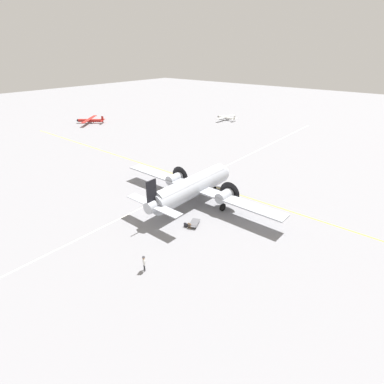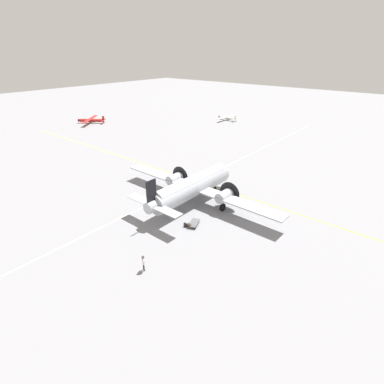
# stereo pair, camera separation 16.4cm
# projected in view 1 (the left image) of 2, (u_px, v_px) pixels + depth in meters

# --- Properties ---
(ground_plane) EXTENTS (300.00, 300.00, 0.00)m
(ground_plane) POSITION_uv_depth(u_px,v_px,m) (192.00, 203.00, 43.82)
(ground_plane) COLOR gray
(apron_line_eastwest) EXTENTS (120.00, 0.16, 0.01)m
(apron_line_eastwest) POSITION_uv_depth(u_px,v_px,m) (218.00, 188.00, 48.53)
(apron_line_eastwest) COLOR gold
(apron_line_eastwest) RESTS_ON ground_plane
(apron_line_northsouth) EXTENTS (0.16, 120.00, 0.01)m
(apron_line_northsouth) POSITION_uv_depth(u_px,v_px,m) (169.00, 194.00, 46.48)
(apron_line_northsouth) COLOR silver
(apron_line_northsouth) RESTS_ON ground_plane
(airliner_main) EXTENTS (27.61, 17.04, 6.18)m
(airliner_main) POSITION_uv_depth(u_px,v_px,m) (194.00, 186.00, 43.01)
(airliner_main) COLOR #ADB2BC
(airliner_main) RESTS_ON ground_plane
(crew_foreground) EXTENTS (0.53, 0.38, 1.71)m
(crew_foreground) POSITION_uv_depth(u_px,v_px,m) (144.00, 262.00, 30.06)
(crew_foreground) COLOR #2D2D33
(crew_foreground) RESTS_ON ground_plane
(suitcase_near_door) EXTENTS (0.50, 0.18, 0.55)m
(suitcase_near_door) POSITION_uv_depth(u_px,v_px,m) (186.00, 225.00, 37.89)
(suitcase_near_door) COLOR #232328
(suitcase_near_door) RESTS_ON ground_plane
(suitcase_upright_spare) EXTENTS (0.44, 0.18, 0.65)m
(suitcase_upright_spare) POSITION_uv_depth(u_px,v_px,m) (189.00, 226.00, 37.65)
(suitcase_upright_spare) COLOR brown
(suitcase_upright_spare) RESTS_ON ground_plane
(baggage_cart) EXTENTS (1.81, 2.41, 0.56)m
(baggage_cart) POSITION_uv_depth(u_px,v_px,m) (194.00, 223.00, 38.29)
(baggage_cart) COLOR #56565B
(baggage_cart) RESTS_ON ground_plane
(light_aircraft_distant) EXTENTS (8.44, 9.64, 2.13)m
(light_aircraft_distant) POSITION_uv_depth(u_px,v_px,m) (90.00, 120.00, 90.64)
(light_aircraft_distant) COLOR #B2231E
(light_aircraft_distant) RESTS_ON ground_plane
(light_aircraft_taxiing) EXTENTS (6.67, 9.03, 1.78)m
(light_aircraft_taxiing) POSITION_uv_depth(u_px,v_px,m) (226.00, 118.00, 94.58)
(light_aircraft_taxiing) COLOR white
(light_aircraft_taxiing) RESTS_ON ground_plane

